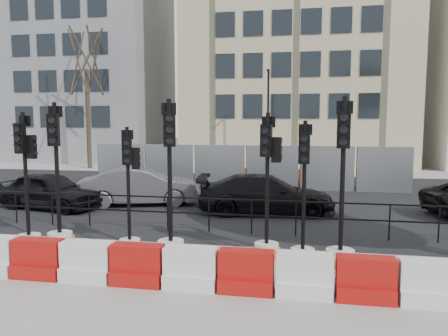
% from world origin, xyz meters
% --- Properties ---
extents(ground, '(120.00, 120.00, 0.00)m').
position_xyz_m(ground, '(0.00, 0.00, 0.00)').
color(ground, '#51514C').
rests_on(ground, ground).
extents(sidewalk_near, '(40.00, 6.00, 0.02)m').
position_xyz_m(sidewalk_near, '(0.00, -3.00, 0.01)').
color(sidewalk_near, gray).
rests_on(sidewalk_near, ground).
extents(road, '(40.00, 14.00, 0.03)m').
position_xyz_m(road, '(0.00, 7.00, 0.01)').
color(road, black).
rests_on(road, ground).
extents(sidewalk_far, '(40.00, 4.00, 0.02)m').
position_xyz_m(sidewalk_far, '(0.00, 16.00, 0.01)').
color(sidewalk_far, gray).
rests_on(sidewalk_far, ground).
extents(building_grey, '(11.00, 9.06, 14.00)m').
position_xyz_m(building_grey, '(-14.00, 21.99, 7.00)').
color(building_grey, gray).
rests_on(building_grey, ground).
extents(building_cream, '(15.00, 10.06, 18.00)m').
position_xyz_m(building_cream, '(2.00, 21.99, 9.00)').
color(building_cream, '#BCB689').
rests_on(building_cream, ground).
extents(kerb_railing, '(18.00, 0.04, 1.00)m').
position_xyz_m(kerb_railing, '(0.00, 1.20, 0.69)').
color(kerb_railing, black).
rests_on(kerb_railing, ground).
extents(heras_fencing, '(14.33, 1.72, 2.00)m').
position_xyz_m(heras_fencing, '(-0.01, 9.80, 0.68)').
color(heras_fencing, gray).
rests_on(heras_fencing, ground).
extents(lamp_post_far, '(0.12, 0.56, 6.00)m').
position_xyz_m(lamp_post_far, '(0.50, 14.98, 3.22)').
color(lamp_post_far, black).
rests_on(lamp_post_far, ground).
extents(tree_bare_far, '(2.00, 2.00, 9.00)m').
position_xyz_m(tree_bare_far, '(-11.00, 15.50, 6.65)').
color(tree_bare_far, '#473828').
rests_on(tree_bare_far, ground).
extents(barrier_row, '(14.65, 0.50, 0.80)m').
position_xyz_m(barrier_row, '(0.00, -2.80, 0.37)').
color(barrier_row, '#B9120E').
rests_on(barrier_row, ground).
extents(traffic_signal_b, '(0.66, 0.66, 3.34)m').
position_xyz_m(traffic_signal_b, '(-3.91, -1.24, 0.80)').
color(traffic_signal_b, silver).
rests_on(traffic_signal_b, ground).
extents(traffic_signal_c, '(0.70, 0.70, 3.58)m').
position_xyz_m(traffic_signal_c, '(-3.25, -1.00, 0.74)').
color(traffic_signal_c, silver).
rests_on(traffic_signal_c, ground).
extents(traffic_signal_d, '(0.59, 0.59, 3.01)m').
position_xyz_m(traffic_signal_d, '(-1.41, -1.04, 0.72)').
color(traffic_signal_d, silver).
rests_on(traffic_signal_d, ground).
extents(traffic_signal_e, '(0.71, 0.71, 3.63)m').
position_xyz_m(traffic_signal_e, '(-0.36, -1.22, 0.75)').
color(traffic_signal_e, silver).
rests_on(traffic_signal_e, ground).
extents(traffic_signal_f, '(0.65, 0.65, 3.32)m').
position_xyz_m(traffic_signal_f, '(1.79, -0.91, 0.79)').
color(traffic_signal_f, silver).
rests_on(traffic_signal_f, ground).
extents(traffic_signal_g, '(0.62, 0.62, 3.15)m').
position_xyz_m(traffic_signal_g, '(2.59, -1.12, 0.65)').
color(traffic_signal_g, silver).
rests_on(traffic_signal_g, ground).
extents(traffic_signal_h, '(0.72, 0.72, 3.64)m').
position_xyz_m(traffic_signal_h, '(3.37, -1.26, 0.75)').
color(traffic_signal_h, silver).
rests_on(traffic_signal_h, ground).
extents(car_a, '(3.08, 4.48, 1.32)m').
position_xyz_m(car_a, '(-6.24, 3.38, 0.66)').
color(car_a, black).
rests_on(car_a, ground).
extents(car_b, '(3.91, 5.13, 1.41)m').
position_xyz_m(car_b, '(-3.33, 4.64, 0.71)').
color(car_b, '#4F4F54').
rests_on(car_b, ground).
extents(car_c, '(2.80, 4.95, 1.32)m').
position_xyz_m(car_c, '(1.36, 3.98, 0.66)').
color(car_c, black).
rests_on(car_c, ground).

